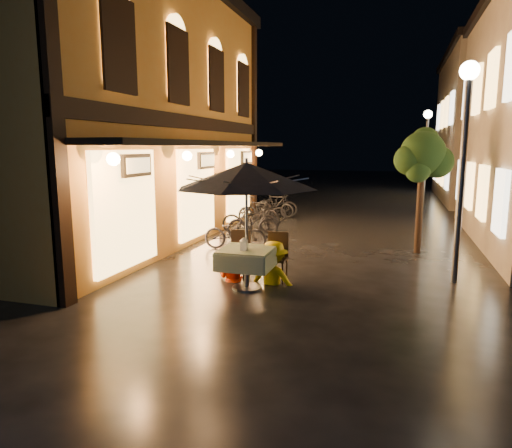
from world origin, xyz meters
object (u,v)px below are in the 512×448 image
(table_lantern, at_px, (244,243))
(bicycle_0, at_px, (235,233))
(person_orange, at_px, (233,245))
(person_yellow, at_px, (273,242))
(patio_umbrella, at_px, (246,175))
(streetlamp_near, at_px, (465,133))
(cafe_table, at_px, (247,259))

(table_lantern, relative_size, bicycle_0, 0.15)
(bicycle_0, bearing_deg, person_orange, -165.68)
(person_yellow, bearing_deg, patio_umbrella, 59.45)
(table_lantern, height_order, person_yellow, person_yellow)
(streetlamp_near, relative_size, table_lantern, 16.92)
(streetlamp_near, xyz_separation_m, person_yellow, (-3.44, -1.07, -2.10))
(person_orange, relative_size, person_yellow, 0.86)
(patio_umbrella, height_order, person_yellow, patio_umbrella)
(streetlamp_near, distance_m, cafe_table, 4.75)
(patio_umbrella, bearing_deg, person_yellow, 54.09)
(streetlamp_near, distance_m, patio_umbrella, 4.21)
(cafe_table, height_order, person_yellow, person_yellow)
(table_lantern, distance_m, person_yellow, 0.80)
(bicycle_0, bearing_deg, streetlamp_near, -110.78)
(patio_umbrella, distance_m, person_yellow, 1.48)
(table_lantern, height_order, bicycle_0, table_lantern)
(table_lantern, bearing_deg, cafe_table, 90.00)
(patio_umbrella, distance_m, person_orange, 1.60)
(person_yellow, bearing_deg, cafe_table, 59.45)
(person_orange, bearing_deg, cafe_table, 142.13)
(streetlamp_near, relative_size, person_orange, 3.01)
(cafe_table, relative_size, table_lantern, 3.96)
(cafe_table, bearing_deg, streetlamp_near, 22.68)
(person_yellow, bearing_deg, person_orange, 5.85)
(person_orange, height_order, person_yellow, person_yellow)
(patio_umbrella, bearing_deg, cafe_table, 45.00)
(streetlamp_near, xyz_separation_m, bicycle_0, (-5.15, 1.50, -2.48))
(table_lantern, distance_m, person_orange, 0.85)
(cafe_table, height_order, patio_umbrella, patio_umbrella)
(cafe_table, height_order, table_lantern, table_lantern)
(streetlamp_near, relative_size, person_yellow, 2.60)
(cafe_table, height_order, bicycle_0, bicycle_0)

